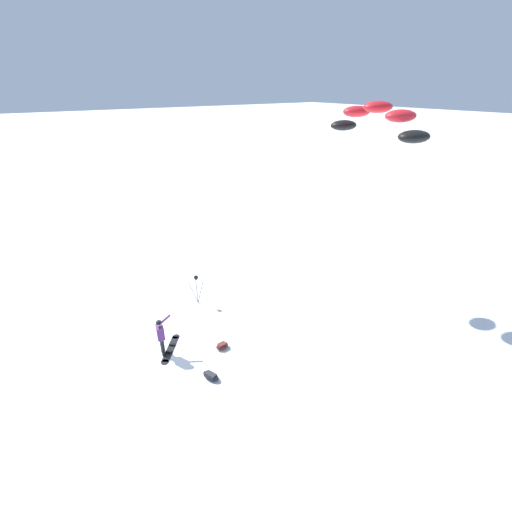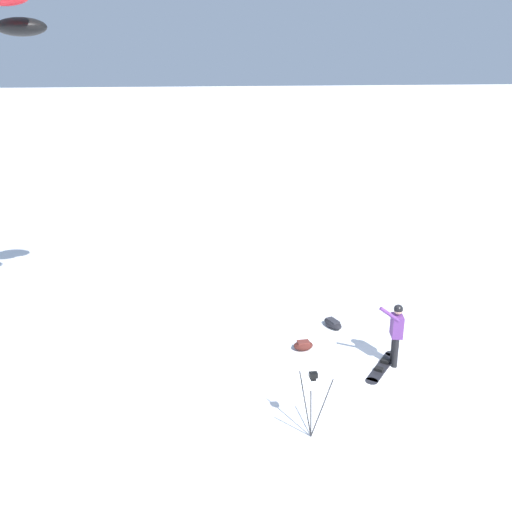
{
  "view_description": "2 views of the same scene",
  "coord_description": "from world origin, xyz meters",
  "px_view_note": "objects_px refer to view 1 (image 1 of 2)",
  "views": [
    {
      "loc": [
        -11.44,
        3.55,
        9.63
      ],
      "look_at": [
        -1.42,
        -3.45,
        3.48
      ],
      "focal_mm": 24.07,
      "sensor_mm": 36.0,
      "label": 1
    },
    {
      "loc": [
        10.83,
        -4.66,
        7.26
      ],
      "look_at": [
        -1.3,
        -2.84,
        2.88
      ],
      "focal_mm": 38.89,
      "sensor_mm": 36.0,
      "label": 2
    }
  ],
  "objects_px": {
    "snowboarder": "(161,334)",
    "gear_bag_small": "(222,346)",
    "gear_bag_large": "(211,376)",
    "camera_tripod": "(196,284)",
    "traction_kite": "(376,119)",
    "snowboard": "(171,348)"
  },
  "relations": [
    {
      "from": "snowboard",
      "to": "gear_bag_small",
      "type": "height_order",
      "value": "gear_bag_small"
    },
    {
      "from": "traction_kite",
      "to": "camera_tripod",
      "type": "distance_m",
      "value": 10.55
    },
    {
      "from": "snowboard",
      "to": "camera_tripod",
      "type": "distance_m",
      "value": 3.51
    },
    {
      "from": "gear_bag_large",
      "to": "camera_tripod",
      "type": "xyz_separation_m",
      "value": [
        4.67,
        -1.79,
        0.93
      ]
    },
    {
      "from": "snowboard",
      "to": "traction_kite",
      "type": "height_order",
      "value": "traction_kite"
    },
    {
      "from": "traction_kite",
      "to": "camera_tripod",
      "type": "height_order",
      "value": "traction_kite"
    },
    {
      "from": "gear_bag_large",
      "to": "camera_tripod",
      "type": "height_order",
      "value": "camera_tripod"
    },
    {
      "from": "gear_bag_large",
      "to": "gear_bag_small",
      "type": "xyz_separation_m",
      "value": [
        1.15,
        -1.14,
        0.01
      ]
    },
    {
      "from": "traction_kite",
      "to": "camera_tripod",
      "type": "relative_size",
      "value": 3.35
    },
    {
      "from": "snowboarder",
      "to": "gear_bag_small",
      "type": "height_order",
      "value": "snowboarder"
    },
    {
      "from": "camera_tripod",
      "to": "gear_bag_small",
      "type": "bearing_deg",
      "value": 169.52
    },
    {
      "from": "snowboarder",
      "to": "gear_bag_large",
      "type": "height_order",
      "value": "snowboarder"
    },
    {
      "from": "gear_bag_small",
      "to": "gear_bag_large",
      "type": "bearing_deg",
      "value": 135.35
    },
    {
      "from": "gear_bag_small",
      "to": "camera_tripod",
      "type": "bearing_deg",
      "value": -10.48
    },
    {
      "from": "snowboarder",
      "to": "gear_bag_small",
      "type": "relative_size",
      "value": 3.14
    },
    {
      "from": "gear_bag_large",
      "to": "gear_bag_small",
      "type": "height_order",
      "value": "gear_bag_small"
    },
    {
      "from": "traction_kite",
      "to": "gear_bag_large",
      "type": "xyz_separation_m",
      "value": [
        -0.6,
        8.16,
        -8.28
      ]
    },
    {
      "from": "traction_kite",
      "to": "gear_bag_small",
      "type": "bearing_deg",
      "value": 85.52
    },
    {
      "from": "traction_kite",
      "to": "gear_bag_small",
      "type": "relative_size",
      "value": 9.42
    },
    {
      "from": "snowboard",
      "to": "traction_kite",
      "type": "xyz_separation_m",
      "value": [
        -1.72,
        -8.77,
        8.38
      ]
    },
    {
      "from": "gear_bag_large",
      "to": "camera_tripod",
      "type": "relative_size",
      "value": 0.51
    },
    {
      "from": "snowboard",
      "to": "camera_tripod",
      "type": "bearing_deg",
      "value": -45.46
    }
  ]
}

